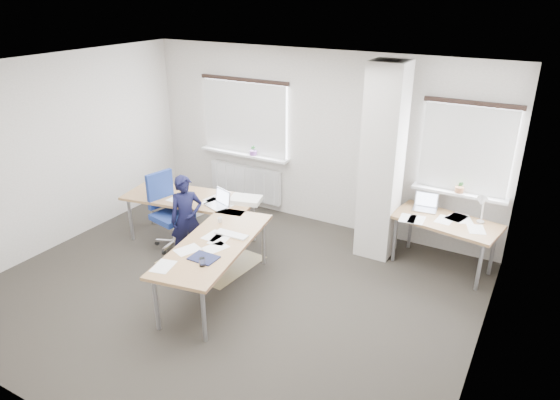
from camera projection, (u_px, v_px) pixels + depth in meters
The scene contains 8 objects.
ground at pixel (228, 291), 6.49m from camera, with size 6.00×6.00×0.00m, color #2A2522.
room_shell at pixel (256, 155), 6.08m from camera, with size 6.04×5.04×2.82m.
floor_mat at pixel (211, 260), 7.21m from camera, with size 1.24×1.05×0.01m, color #907F4E.
white_crate at pixel (188, 203), 8.71m from camera, with size 0.56×0.39×0.33m, color white.
desk_main at pixel (204, 220), 6.85m from camera, with size 2.82×2.63×0.96m.
desk_side at pixel (446, 223), 6.78m from camera, with size 1.50×0.93×1.22m.
task_chair at pixel (172, 227), 7.50m from camera, with size 0.63×0.62×1.14m.
person at pixel (187, 219), 7.02m from camera, with size 0.46×0.30×1.27m, color black.
Camera 1 is at (3.30, -4.46, 3.64)m, focal length 32.00 mm.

